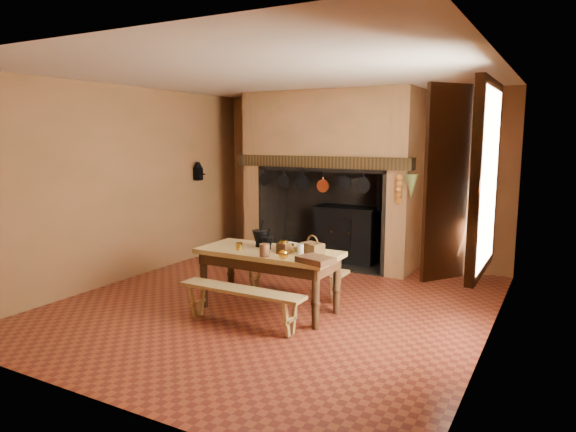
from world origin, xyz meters
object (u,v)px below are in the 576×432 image
object	(u,v)px
work_table	(269,260)
iron_range	(347,234)
mixing_bowl	(288,247)
coffee_grinder	(284,247)
bench_front	(241,298)
wicker_basket	(312,248)

from	to	relation	value
work_table	iron_range	bearing A→B (deg)	91.94
work_table	mixing_bowl	size ratio (longest dim) A/B	5.83
coffee_grinder	iron_range	bearing A→B (deg)	102.87
iron_range	bench_front	bearing A→B (deg)	-88.41
iron_range	wicker_basket	xyz separation A→B (m)	(0.64, -2.63, 0.33)
bench_front	coffee_grinder	xyz separation A→B (m)	(0.25, 0.52, 0.50)
iron_range	bench_front	xyz separation A→B (m)	(0.09, -3.28, -0.17)
iron_range	coffee_grinder	xyz separation A→B (m)	(0.34, -2.76, 0.33)
iron_range	work_table	distance (m)	2.69
iron_range	coffee_grinder	world-z (taller)	iron_range
bench_front	coffee_grinder	distance (m)	0.76
mixing_bowl	iron_range	bearing A→B (deg)	96.59
bench_front	mixing_bowl	world-z (taller)	mixing_bowl
coffee_grinder	wicker_basket	size ratio (longest dim) A/B	0.70
bench_front	coffee_grinder	world-z (taller)	coffee_grinder
mixing_bowl	wicker_basket	size ratio (longest dim) A/B	1.04
bench_front	mixing_bowl	xyz separation A→B (m)	(0.21, 0.69, 0.46)
work_table	bench_front	xyz separation A→B (m)	(0.00, -0.60, -0.31)
iron_range	mixing_bowl	bearing A→B (deg)	-83.41
iron_range	work_table	world-z (taller)	iron_range
coffee_grinder	wicker_basket	xyz separation A→B (m)	(0.30, 0.13, -0.00)
coffee_grinder	work_table	bearing A→B (deg)	168.15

